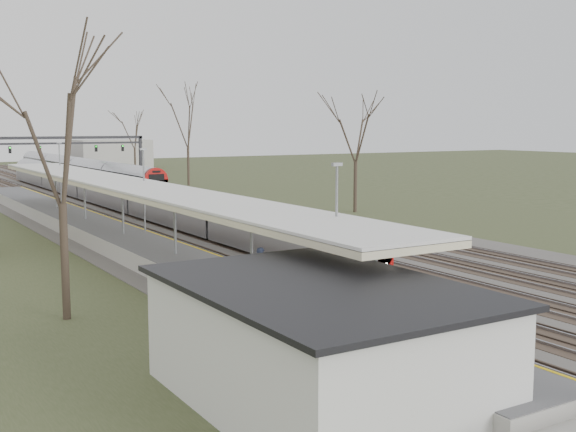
# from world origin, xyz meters

# --- Properties ---
(track_bed) EXTENTS (24.00, 160.00, 0.22)m
(track_bed) POSITION_xyz_m (0.26, 55.00, 0.06)
(track_bed) COLOR #474442
(track_bed) RESTS_ON ground
(platform) EXTENTS (3.50, 69.00, 1.00)m
(platform) POSITION_xyz_m (-9.05, 37.50, 0.50)
(platform) COLOR #9E9B93
(platform) RESTS_ON ground
(canopy) EXTENTS (4.10, 50.00, 3.11)m
(canopy) POSITION_xyz_m (-9.05, 32.99, 3.93)
(canopy) COLOR slate
(canopy) RESTS_ON platform
(station_building) EXTENTS (6.00, 9.00, 3.20)m
(station_building) POSITION_xyz_m (-12.50, 8.00, 1.60)
(station_building) COLOR silver
(station_building) RESTS_ON ground
(signal_gantry) EXTENTS (21.00, 0.59, 6.08)m
(signal_gantry) POSITION_xyz_m (0.29, 84.99, 4.91)
(signal_gantry) COLOR black
(signal_gantry) RESTS_ON ground
(tree_west_near) EXTENTS (5.00, 5.00, 10.30)m
(tree_west_near) POSITION_xyz_m (-16.00, 20.00, 7.29)
(tree_west_near) COLOR #2D231C
(tree_west_near) RESTS_ON ground
(tree_east_far) EXTENTS (5.00, 5.00, 10.30)m
(tree_east_far) POSITION_xyz_m (14.00, 42.00, 7.29)
(tree_east_far) COLOR #2D231C
(tree_east_far) RESTS_ON ground
(train_near) EXTENTS (2.62, 75.21, 3.05)m
(train_near) POSITION_xyz_m (-2.50, 55.93, 1.48)
(train_near) COLOR #999BA2
(train_near) RESTS_ON ground
(train_far) EXTENTS (2.62, 60.21, 3.05)m
(train_far) POSITION_xyz_m (4.50, 93.63, 1.48)
(train_far) COLOR #999BA2
(train_far) RESTS_ON ground
(passenger) EXTENTS (0.55, 0.70, 1.70)m
(passenger) POSITION_xyz_m (-9.27, 16.85, 1.85)
(passenger) COLOR navy
(passenger) RESTS_ON platform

